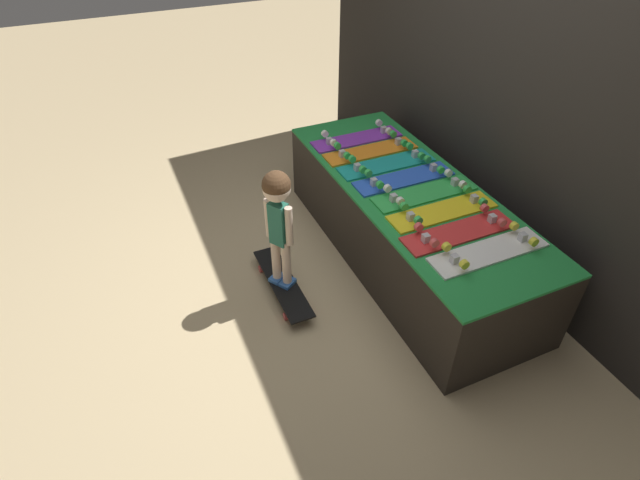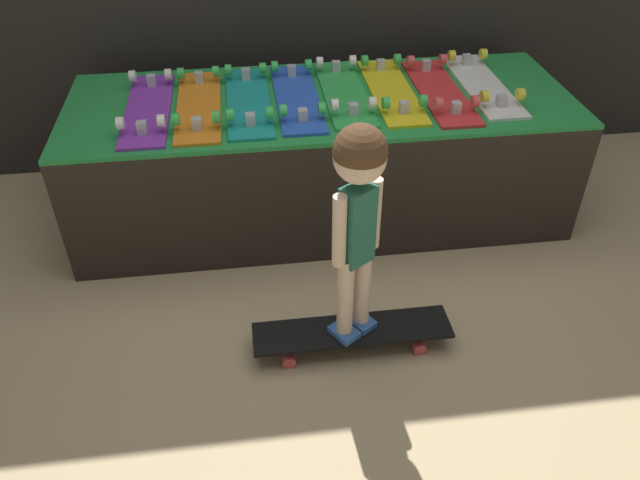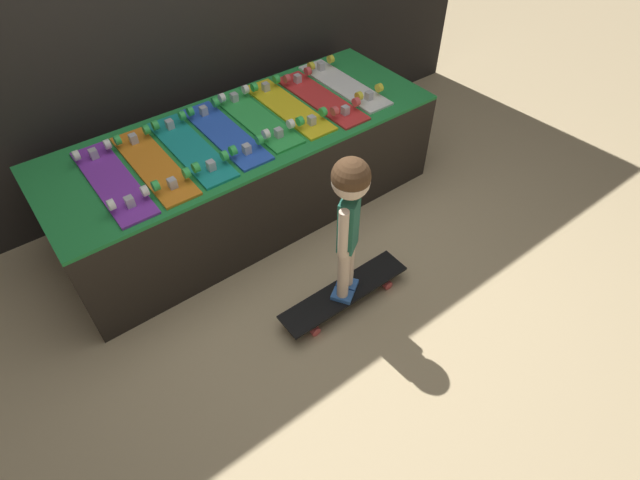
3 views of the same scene
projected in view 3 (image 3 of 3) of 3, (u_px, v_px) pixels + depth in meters
The scene contains 12 objects.
ground_plane at pixel (300, 255), 3.04m from camera, with size 16.00×16.00×0.00m, color tan.
display_rack at pixel (248, 171), 3.12m from camera, with size 2.35×0.86×0.62m.
skateboard_purple_on_rack at pixel (112, 180), 2.54m from camera, with size 0.20×0.74×0.09m.
skateboard_orange_on_rack at pixel (153, 163), 2.64m from camera, with size 0.20×0.74×0.09m.
skateboard_teal_on_rack at pixel (190, 147), 2.74m from camera, with size 0.20×0.74×0.09m.
skateboard_blue_on_rack at pixel (225, 132), 2.84m from camera, with size 0.20×0.74×0.09m.
skateboard_green_on_rack at pixel (256, 118), 2.95m from camera, with size 0.20×0.74×0.09m.
skateboard_yellow_on_rack at pixel (288, 106), 3.04m from camera, with size 0.20×0.74×0.09m.
skateboard_red_on_rack at pixel (320, 97), 3.12m from camera, with size 0.20×0.74×0.09m.
skateboard_white_on_rack at pixel (344, 84), 3.24m from camera, with size 0.20×0.74×0.09m.
skateboard_on_floor at pixel (345, 293), 2.74m from camera, with size 0.78×0.18×0.09m.
child at pixel (349, 207), 2.29m from camera, with size 0.20×0.18×0.88m.
Camera 3 is at (-1.15, -1.72, 2.23)m, focal length 28.00 mm.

